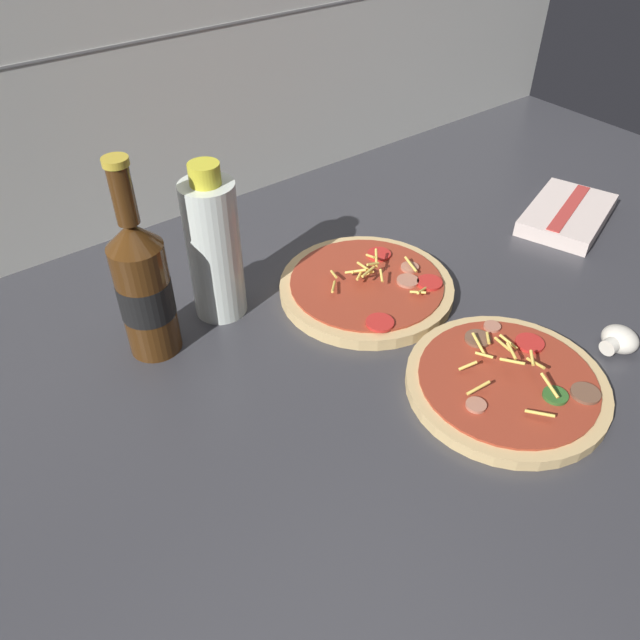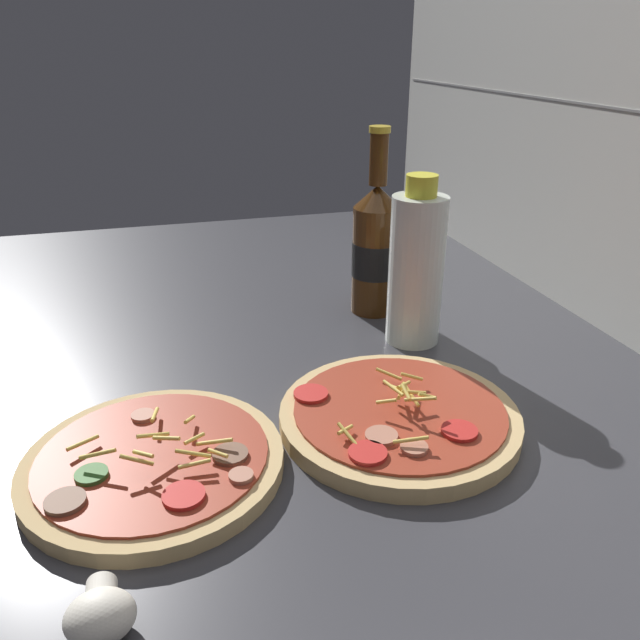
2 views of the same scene
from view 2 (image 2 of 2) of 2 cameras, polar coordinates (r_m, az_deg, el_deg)
name	(u,v)px [view 2 (image 2 of 2)]	position (r cm, az deg, el deg)	size (l,w,h in cm)	color
counter_slab	(291,445)	(62.57, -2.71, -11.32)	(160.00, 90.00, 2.50)	#38383D
pizza_near	(154,462)	(58.58, -14.93, -12.46)	(23.06, 23.06, 4.55)	tan
pizza_far	(399,416)	(63.02, 7.19, -8.74)	(23.78, 23.78, 4.88)	tan
beer_bottle	(375,248)	(85.67, 5.09, 6.60)	(6.40, 6.40, 25.19)	#47280F
oil_bottle	(416,268)	(77.17, 8.78, 4.72)	(6.76, 6.76, 20.99)	silver
mushroom_left	(100,614)	(46.31, -19.45, -24.00)	(4.78, 4.55, 3.19)	white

